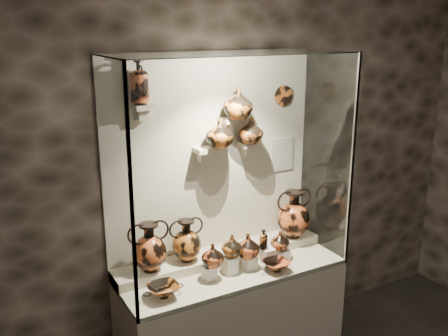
# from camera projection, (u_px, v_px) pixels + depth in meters

# --- Properties ---
(wall_back) EXTENTS (5.00, 0.02, 3.20)m
(wall_back) POSITION_uv_depth(u_px,v_px,m) (212.00, 159.00, 3.76)
(wall_back) COLOR black
(wall_back) RESTS_ON ground
(plinth) EXTENTS (1.70, 0.60, 0.80)m
(plinth) POSITION_uv_depth(u_px,v_px,m) (232.00, 319.00, 3.83)
(plinth) COLOR #BEB499
(plinth) RESTS_ON floor
(front_tier) EXTENTS (1.68, 0.58, 0.03)m
(front_tier) POSITION_uv_depth(u_px,v_px,m) (232.00, 271.00, 3.71)
(front_tier) COLOR #C2B596
(front_tier) RESTS_ON plinth
(rear_tier) EXTENTS (1.70, 0.25, 0.10)m
(rear_tier) POSITION_uv_depth(u_px,v_px,m) (221.00, 257.00, 3.85)
(rear_tier) COLOR #C2B596
(rear_tier) RESTS_ON plinth
(back_panel) EXTENTS (1.70, 0.03, 1.60)m
(back_panel) POSITION_uv_depth(u_px,v_px,m) (212.00, 159.00, 3.76)
(back_panel) COLOR #BEB499
(back_panel) RESTS_ON plinth
(glass_front) EXTENTS (1.70, 0.01, 1.60)m
(glass_front) POSITION_uv_depth(u_px,v_px,m) (256.00, 180.00, 3.25)
(glass_front) COLOR white
(glass_front) RESTS_ON plinth
(glass_left) EXTENTS (0.01, 0.60, 1.60)m
(glass_left) POSITION_uv_depth(u_px,v_px,m) (115.00, 188.00, 3.10)
(glass_left) COLOR white
(glass_left) RESTS_ON plinth
(glass_right) EXTENTS (0.01, 0.60, 1.60)m
(glass_right) POSITION_uv_depth(u_px,v_px,m) (327.00, 155.00, 3.89)
(glass_right) COLOR white
(glass_right) RESTS_ON plinth
(glass_top) EXTENTS (1.70, 0.60, 0.01)m
(glass_top) POSITION_uv_depth(u_px,v_px,m) (233.00, 53.00, 3.28)
(glass_top) COLOR white
(glass_top) RESTS_ON back_panel
(frame_post_left) EXTENTS (0.02, 0.02, 1.60)m
(frame_post_left) POSITION_uv_depth(u_px,v_px,m) (132.00, 201.00, 2.86)
(frame_post_left) COLOR gray
(frame_post_left) RESTS_ON plinth
(frame_post_right) EXTENTS (0.02, 0.02, 1.60)m
(frame_post_right) POSITION_uv_depth(u_px,v_px,m) (352.00, 163.00, 3.64)
(frame_post_right) COLOR gray
(frame_post_right) RESTS_ON plinth
(pedestal_a) EXTENTS (0.09, 0.09, 0.10)m
(pedestal_a) POSITION_uv_depth(u_px,v_px,m) (209.00, 272.00, 3.55)
(pedestal_a) COLOR silver
(pedestal_a) RESTS_ON front_tier
(pedestal_b) EXTENTS (0.09, 0.09, 0.13)m
(pedestal_b) POSITION_uv_depth(u_px,v_px,m) (230.00, 265.00, 3.62)
(pedestal_b) COLOR silver
(pedestal_b) RESTS_ON front_tier
(pedestal_c) EXTENTS (0.09, 0.09, 0.09)m
(pedestal_c) POSITION_uv_depth(u_px,v_px,m) (250.00, 262.00, 3.71)
(pedestal_c) COLOR silver
(pedestal_c) RESTS_ON front_tier
(pedestal_d) EXTENTS (0.09, 0.09, 0.12)m
(pedestal_d) POSITION_uv_depth(u_px,v_px,m) (268.00, 256.00, 3.78)
(pedestal_d) COLOR silver
(pedestal_d) RESTS_ON front_tier
(pedestal_e) EXTENTS (0.09, 0.09, 0.08)m
(pedestal_e) POSITION_uv_depth(u_px,v_px,m) (283.00, 254.00, 3.85)
(pedestal_e) COLOR silver
(pedestal_e) RESTS_ON front_tier
(bracket_ul) EXTENTS (0.14, 0.12, 0.04)m
(bracket_ul) POSITION_uv_depth(u_px,v_px,m) (144.00, 107.00, 3.32)
(bracket_ul) COLOR #BEB499
(bracket_ul) RESTS_ON back_panel
(bracket_ca) EXTENTS (0.14, 0.12, 0.04)m
(bracket_ca) POSITION_uv_depth(u_px,v_px,m) (204.00, 150.00, 3.62)
(bracket_ca) COLOR #BEB499
(bracket_ca) RESTS_ON back_panel
(bracket_cb) EXTENTS (0.10, 0.12, 0.04)m
(bracket_cb) POSITION_uv_depth(u_px,v_px,m) (228.00, 120.00, 3.66)
(bracket_cb) COLOR #BEB499
(bracket_cb) RESTS_ON back_panel
(bracket_cc) EXTENTS (0.14, 0.12, 0.04)m
(bracket_cc) POSITION_uv_depth(u_px,v_px,m) (249.00, 144.00, 3.80)
(bracket_cc) COLOR #BEB499
(bracket_cc) RESTS_ON back_panel
(amphora_left) EXTENTS (0.38, 0.38, 0.36)m
(amphora_left) POSITION_uv_depth(u_px,v_px,m) (149.00, 247.00, 3.49)
(amphora_left) COLOR #B44C22
(amphora_left) RESTS_ON rear_tier
(amphora_mid) EXTENTS (0.30, 0.30, 0.32)m
(amphora_mid) POSITION_uv_depth(u_px,v_px,m) (186.00, 240.00, 3.64)
(amphora_mid) COLOR #AC5A1E
(amphora_mid) RESTS_ON rear_tier
(amphora_right) EXTENTS (0.35, 0.35, 0.39)m
(amphora_right) POSITION_uv_depth(u_px,v_px,m) (294.00, 214.00, 4.05)
(amphora_right) COLOR #B44C22
(amphora_right) RESTS_ON rear_tier
(jug_a) EXTENTS (0.20, 0.20, 0.17)m
(jug_a) POSITION_uv_depth(u_px,v_px,m) (213.00, 255.00, 3.51)
(jug_a) COLOR #B44C22
(jug_a) RESTS_ON pedestal_a
(jug_b) EXTENTS (0.19, 0.19, 0.16)m
(jug_b) POSITION_uv_depth(u_px,v_px,m) (232.00, 245.00, 3.60)
(jug_b) COLOR #AC5A1E
(jug_b) RESTS_ON pedestal_b
(jug_c) EXTENTS (0.20, 0.20, 0.18)m
(jug_c) POSITION_uv_depth(u_px,v_px,m) (248.00, 246.00, 3.66)
(jug_c) COLOR #B44C22
(jug_c) RESTS_ON pedestal_c
(jug_e) EXTENTS (0.18, 0.18, 0.15)m
(jug_e) POSITION_uv_depth(u_px,v_px,m) (280.00, 240.00, 3.82)
(jug_e) COLOR #B44C22
(jug_e) RESTS_ON pedestal_e
(lekythos_small) EXTENTS (0.09, 0.09, 0.17)m
(lekythos_small) POSITION_uv_depth(u_px,v_px,m) (263.00, 238.00, 3.74)
(lekythos_small) COLOR #AC5A1E
(lekythos_small) RESTS_ON pedestal_d
(kylix_left) EXTENTS (0.31, 0.27, 0.11)m
(kylix_left) POSITION_uv_depth(u_px,v_px,m) (163.00, 290.00, 3.31)
(kylix_left) COLOR #AC5A1E
(kylix_left) RESTS_ON front_tier
(kylix_right) EXTENTS (0.30, 0.27, 0.10)m
(kylix_right) POSITION_uv_depth(u_px,v_px,m) (276.00, 265.00, 3.66)
(kylix_right) COLOR #B44C22
(kylix_right) RESTS_ON front_tier
(lekythos_tall) EXTENTS (0.15, 0.15, 0.33)m
(lekythos_tall) POSITION_uv_depth(u_px,v_px,m) (139.00, 80.00, 3.24)
(lekythos_tall) COLOR #B44C22
(lekythos_tall) RESTS_ON bracket_ul
(ovoid_vase_a) EXTENTS (0.26, 0.26, 0.21)m
(ovoid_vase_a) POSITION_uv_depth(u_px,v_px,m) (219.00, 133.00, 3.59)
(ovoid_vase_a) COLOR #AC5A1E
(ovoid_vase_a) RESTS_ON bracket_ca
(ovoid_vase_b) EXTENTS (0.22, 0.22, 0.23)m
(ovoid_vase_b) POSITION_uv_depth(u_px,v_px,m) (238.00, 103.00, 3.60)
(ovoid_vase_b) COLOR #AC5A1E
(ovoid_vase_b) RESTS_ON bracket_cb
(ovoid_vase_c) EXTENTS (0.25, 0.25, 0.20)m
(ovoid_vase_c) POSITION_uv_depth(u_px,v_px,m) (251.00, 131.00, 3.73)
(ovoid_vase_c) COLOR #AC5A1E
(ovoid_vase_c) RESTS_ON bracket_cc
(wall_plate) EXTENTS (0.16, 0.02, 0.16)m
(wall_plate) POSITION_uv_depth(u_px,v_px,m) (283.00, 96.00, 3.91)
(wall_plate) COLOR #AC5622
(wall_plate) RESTS_ON back_panel
(info_placard) EXTENTS (0.20, 0.01, 0.27)m
(info_placard) POSITION_uv_depth(u_px,v_px,m) (282.00, 154.00, 4.05)
(info_placard) COLOR beige
(info_placard) RESTS_ON back_panel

